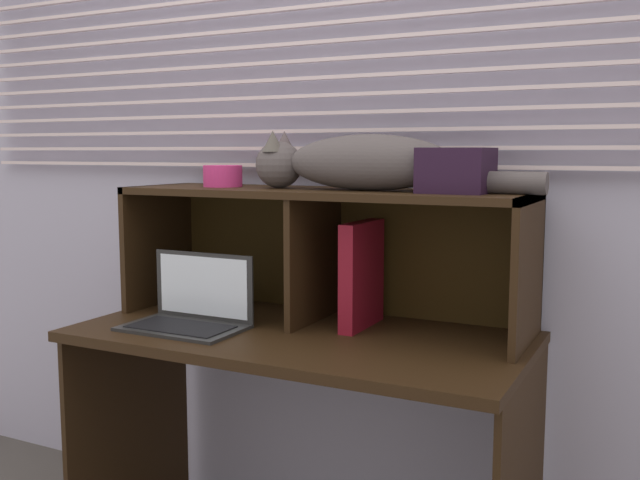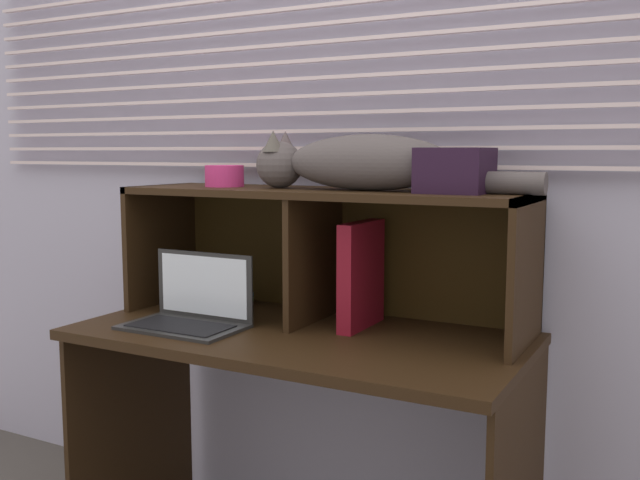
# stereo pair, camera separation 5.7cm
# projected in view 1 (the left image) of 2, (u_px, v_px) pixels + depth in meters

# --- Properties ---
(back_panel_with_blinds) EXTENTS (4.40, 0.08, 2.50)m
(back_panel_with_blinds) POSITION_uv_depth(u_px,v_px,m) (351.00, 159.00, 2.36)
(back_panel_with_blinds) COLOR #AEABC3
(back_panel_with_blinds) RESTS_ON ground
(desk) EXTENTS (1.31, 0.66, 0.76)m
(desk) POSITION_uv_depth(u_px,v_px,m) (299.00, 384.00, 2.11)
(desk) COLOR black
(desk) RESTS_ON ground
(hutch_shelf_unit) EXTENTS (1.26, 0.36, 0.41)m
(hutch_shelf_unit) POSITION_uv_depth(u_px,v_px,m) (324.00, 228.00, 2.21)
(hutch_shelf_unit) COLOR black
(hutch_shelf_unit) RESTS_ON desk
(cat) EXTENTS (0.88, 0.17, 0.18)m
(cat) POSITION_uv_depth(u_px,v_px,m) (357.00, 163.00, 2.10)
(cat) COLOR #4F4847
(cat) RESTS_ON hutch_shelf_unit
(laptop) EXTENTS (0.35, 0.22, 0.22)m
(laptop) POSITION_uv_depth(u_px,v_px,m) (191.00, 312.00, 2.15)
(laptop) COLOR #282828
(laptop) RESTS_ON desk
(binder_upright) EXTENTS (0.05, 0.24, 0.32)m
(binder_upright) POSITION_uv_depth(u_px,v_px,m) (362.00, 275.00, 2.13)
(binder_upright) COLOR maroon
(binder_upright) RESTS_ON desk
(book_stack) EXTENTS (0.20, 0.22, 0.04)m
(book_stack) POSITION_uv_depth(u_px,v_px,m) (210.00, 303.00, 2.39)
(book_stack) COLOR gray
(book_stack) RESTS_ON desk
(small_basket) EXTENTS (0.13, 0.13, 0.07)m
(small_basket) POSITION_uv_depth(u_px,v_px,m) (223.00, 176.00, 2.32)
(small_basket) COLOR #D03177
(small_basket) RESTS_ON hutch_shelf_unit
(storage_box) EXTENTS (0.18, 0.19, 0.12)m
(storage_box) POSITION_uv_depth(u_px,v_px,m) (457.00, 170.00, 1.97)
(storage_box) COLOR black
(storage_box) RESTS_ON hutch_shelf_unit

